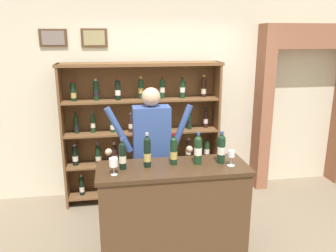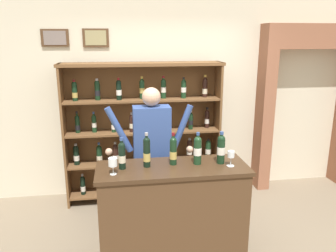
# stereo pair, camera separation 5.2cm
# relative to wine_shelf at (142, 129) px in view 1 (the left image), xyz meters

# --- Properties ---
(back_wall) EXTENTS (12.00, 0.19, 3.43)m
(back_wall) POSITION_rel_wine_shelf_xyz_m (0.34, 0.34, 0.71)
(back_wall) COLOR beige
(back_wall) RESTS_ON ground
(wine_shelf) EXTENTS (2.13, 0.34, 1.90)m
(wine_shelf) POSITION_rel_wine_shelf_xyz_m (0.00, 0.00, 0.00)
(wine_shelf) COLOR brown
(wine_shelf) RESTS_ON ground
(archway_doorway) EXTENTS (1.48, 0.45, 2.40)m
(archway_doorway) POSITION_rel_wine_shelf_xyz_m (2.44, 0.21, 0.37)
(archway_doorway) COLOR #935B42
(archway_doorway) RESTS_ON ground
(tasting_counter) EXTENTS (1.49, 0.56, 1.00)m
(tasting_counter) POSITION_rel_wine_shelf_xyz_m (0.18, -1.38, -0.51)
(tasting_counter) COLOR #4C331E
(tasting_counter) RESTS_ON ground
(shopkeeper) EXTENTS (0.99, 0.22, 1.70)m
(shopkeeper) POSITION_rel_wine_shelf_xyz_m (0.04, -0.82, 0.03)
(shopkeeper) COLOR #2D3347
(shopkeeper) RESTS_ON ground
(tasting_bottle_vin_santo) EXTENTS (0.07, 0.07, 0.31)m
(tasting_bottle_vin_santo) POSITION_rel_wine_shelf_xyz_m (-0.31, -1.36, 0.12)
(tasting_bottle_vin_santo) COLOR black
(tasting_bottle_vin_santo) RESTS_ON tasting_counter
(tasting_bottle_rosso) EXTENTS (0.07, 0.07, 0.34)m
(tasting_bottle_rosso) POSITION_rel_wine_shelf_xyz_m (-0.07, -1.34, 0.14)
(tasting_bottle_rosso) COLOR black
(tasting_bottle_rosso) RESTS_ON tasting_counter
(tasting_bottle_riserva) EXTENTS (0.07, 0.07, 0.33)m
(tasting_bottle_riserva) POSITION_rel_wine_shelf_xyz_m (0.20, -1.32, 0.13)
(tasting_bottle_riserva) COLOR black
(tasting_bottle_riserva) RESTS_ON tasting_counter
(tasting_bottle_brunello) EXTENTS (0.08, 0.08, 0.33)m
(tasting_bottle_brunello) POSITION_rel_wine_shelf_xyz_m (0.44, -1.34, 0.14)
(tasting_bottle_brunello) COLOR #19381E
(tasting_bottle_brunello) RESTS_ON tasting_counter
(tasting_bottle_super_tuscan) EXTENTS (0.08, 0.08, 0.33)m
(tasting_bottle_super_tuscan) POSITION_rel_wine_shelf_xyz_m (0.67, -1.35, 0.14)
(tasting_bottle_super_tuscan) COLOR black
(tasting_bottle_super_tuscan) RESTS_ON tasting_counter
(wine_glass_spare) EXTENTS (0.08, 0.08, 0.16)m
(wine_glass_spare) POSITION_rel_wine_shelf_xyz_m (-0.39, -1.48, 0.10)
(wine_glass_spare) COLOR silver
(wine_glass_spare) RESTS_ON tasting_counter
(wine_glass_right) EXTENTS (0.07, 0.07, 0.15)m
(wine_glass_right) POSITION_rel_wine_shelf_xyz_m (0.75, -1.45, 0.09)
(wine_glass_right) COLOR silver
(wine_glass_right) RESTS_ON tasting_counter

